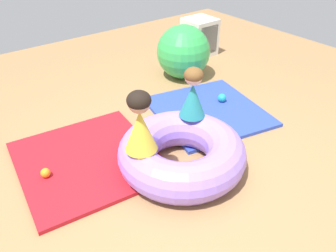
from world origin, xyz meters
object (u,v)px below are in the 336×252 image
child_in_yellow (140,122)px  play_ball_blue (190,102)px  storage_cube (201,37)px  play_ball_pink (195,120)px  play_ball_teal (222,98)px  inflatable_cushion (182,153)px  exercise_ball_large (183,52)px  play_ball_orange (45,173)px  child_in_teal (193,93)px

child_in_yellow → play_ball_blue: bearing=160.9°
child_in_yellow → storage_cube: (2.39, 1.91, -0.33)m
play_ball_blue → storage_cube: storage_cube is taller
child_in_yellow → play_ball_pink: child_in_yellow is taller
play_ball_teal → play_ball_blue: bearing=155.5°
inflatable_cushion → exercise_ball_large: size_ratio=1.60×
play_ball_orange → child_in_teal: bearing=-15.5°
play_ball_orange → storage_cube: (3.07, 1.39, 0.20)m
child_in_teal → child_in_yellow: 0.70m
child_in_yellow → exercise_ball_large: child_in_yellow is taller
play_ball_pink → storage_cube: 2.11m
child_in_yellow → exercise_ball_large: (1.65, 1.44, -0.25)m
child_in_teal → storage_cube: child_in_teal is taller
play_ball_blue → exercise_ball_large: exercise_ball_large is taller
inflatable_cushion → play_ball_teal: 1.30m
child_in_yellow → play_ball_teal: (1.51, 0.54, -0.52)m
child_in_teal → play_ball_orange: 1.49m
child_in_teal → play_ball_teal: bearing=-129.1°
child_in_yellow → play_ball_pink: size_ratio=8.18×
child_in_teal → play_ball_blue: 0.89m
inflatable_cushion → play_ball_teal: inflatable_cushion is taller
inflatable_cushion → play_ball_pink: bearing=38.9°
storage_cube → play_ball_teal: bearing=-122.8°
inflatable_cushion → play_ball_blue: bearing=45.3°
play_ball_blue → play_ball_teal: size_ratio=0.89×
play_ball_orange → exercise_ball_large: (2.32, 0.91, 0.28)m
inflatable_cushion → storage_cube: bearing=44.6°
play_ball_pink → play_ball_blue: (0.19, 0.32, 0.01)m
inflatable_cushion → storage_cube: (2.02, 1.99, 0.10)m
inflatable_cushion → play_ball_orange: bearing=150.2°
child_in_teal → play_ball_orange: bearing=10.0°
play_ball_orange → play_ball_teal: bearing=0.5°
inflatable_cushion → storage_cube: 2.84m
play_ball_orange → play_ball_teal: 2.18m
exercise_ball_large → inflatable_cushion: bearing=-130.1°
play_ball_pink → storage_cube: bearing=46.6°
inflatable_cushion → play_ball_pink: 0.75m
play_ball_orange → play_ball_pink: bearing=-4.6°
child_in_teal → play_ball_blue: (0.47, 0.56, -0.50)m
play_ball_teal → exercise_ball_large: exercise_ball_large is taller
child_in_teal → child_in_yellow: size_ratio=0.92×
play_ball_pink → inflatable_cushion: bearing=-141.1°
play_ball_blue → inflatable_cushion: bearing=-134.7°
child_in_yellow → storage_cube: size_ratio=0.95×
inflatable_cushion → play_ball_teal: (1.14, 0.62, -0.09)m
play_ball_pink → play_ball_orange: bearing=175.4°
inflatable_cushion → child_in_teal: size_ratio=2.36×
inflatable_cushion → exercise_ball_large: 1.99m
inflatable_cushion → child_in_yellow: 0.58m
child_in_teal → play_ball_blue: size_ratio=5.48×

